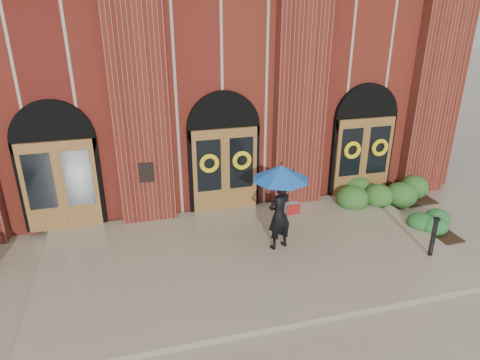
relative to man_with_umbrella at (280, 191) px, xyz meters
name	(u,v)px	position (x,y,z in m)	size (l,w,h in m)	color
ground	(251,261)	(-0.80, -0.24, -1.71)	(90.00, 90.00, 0.00)	gray
landing	(249,256)	(-0.80, -0.09, -1.63)	(10.00, 5.30, 0.15)	gray
church_building	(190,68)	(-0.80, 8.55, 1.79)	(16.20, 12.53, 7.00)	#5E2014
man_with_umbrella	(280,191)	(0.00, 0.00, 0.00)	(1.74, 1.74, 2.22)	black
metal_post	(433,236)	(3.50, -1.33, -1.02)	(0.18, 0.18, 1.02)	black
hedge_wall_right	(387,191)	(4.40, 1.96, -1.36)	(2.73, 1.09, 0.70)	#2A571E
hedge_front_right	(429,227)	(4.30, -0.24, -1.48)	(1.27, 1.08, 0.45)	#215C26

